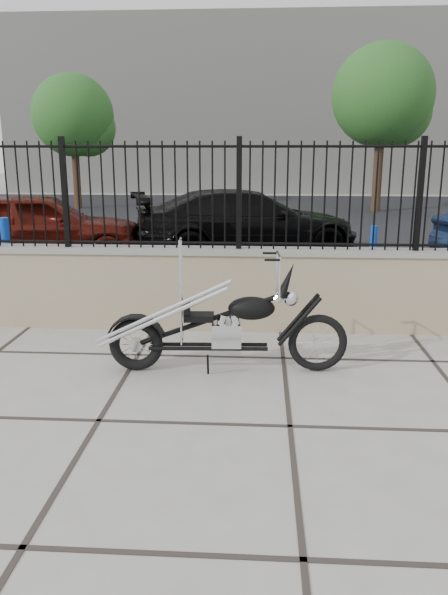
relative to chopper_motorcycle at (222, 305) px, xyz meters
name	(u,v)px	position (x,y,z in m)	size (l,w,h in m)	color
ground_plane	(99,421)	(-0.90, -1.13, -0.65)	(90.00, 90.00, 0.00)	#99968E
parking_lot	(217,223)	(-0.90, 11.37, -0.65)	(30.00, 30.00, 0.00)	black
retaining_wall	(154,288)	(-0.90, 1.37, -0.17)	(14.00, 0.36, 0.96)	gray
iron_fence	(151,195)	(-0.90, 1.37, 0.91)	(14.00, 0.08, 1.20)	black
background_building	(238,109)	(-0.90, 25.37, 3.35)	(22.00, 6.00, 8.00)	beige
chopper_motorcycle	(222,305)	(0.00, 0.00, 0.00)	(2.17, 0.38, 1.30)	black
car_red	(40,226)	(-3.83, 5.51, 0.00)	(1.54, 3.82, 1.30)	#49100A
car_black	(247,223)	(0.08, 6.27, 0.00)	(1.82, 4.47, 1.30)	black
bollard_a	(7,252)	(-3.53, 3.31, -0.12)	(0.13, 0.13, 1.06)	#0B37A5
bollard_b	(372,254)	(2.12, 3.95, -0.20)	(0.11, 0.11, 0.90)	#0A57A4
tree_left	(73,111)	(-6.19, 15.32, 2.66)	(2.80, 2.80, 4.72)	#382619
tree_right	(383,90)	(4.23, 14.88, 3.24)	(3.29, 3.29, 5.56)	#382619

